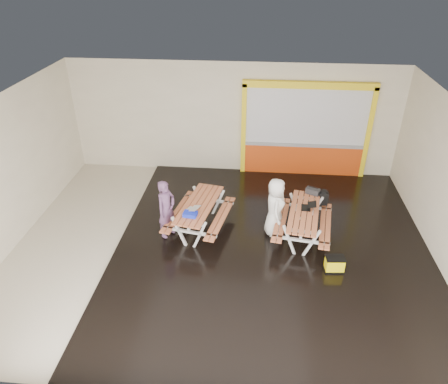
# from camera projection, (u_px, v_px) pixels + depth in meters

# --- Properties ---
(room) EXTENTS (10.02, 8.02, 3.52)m
(room) POSITION_uv_depth(u_px,v_px,m) (220.00, 184.00, 9.23)
(room) COLOR beige
(room) RESTS_ON ground
(deck) EXTENTS (7.50, 7.98, 0.05)m
(deck) POSITION_uv_depth(u_px,v_px,m) (272.00, 248.00, 10.01)
(deck) COLOR black
(deck) RESTS_ON room
(kiosk) EXTENTS (3.88, 0.16, 3.00)m
(kiosk) POSITION_uv_depth(u_px,v_px,m) (305.00, 132.00, 12.58)
(kiosk) COLOR #D04411
(kiosk) RESTS_ON room
(picnic_table_left) EXTENTS (1.70, 2.21, 0.80)m
(picnic_table_left) POSITION_uv_depth(u_px,v_px,m) (200.00, 210.00, 10.38)
(picnic_table_left) COLOR #BD6840
(picnic_table_left) RESTS_ON deck
(picnic_table_right) EXTENTS (1.61, 2.14, 0.78)m
(picnic_table_right) POSITION_uv_depth(u_px,v_px,m) (304.00, 218.00, 10.11)
(picnic_table_right) COLOR #BD6840
(picnic_table_right) RESTS_ON deck
(person_left) EXTENTS (0.59, 0.65, 1.50)m
(person_left) POSITION_uv_depth(u_px,v_px,m) (166.00, 209.00, 10.02)
(person_left) COLOR #624065
(person_left) RESTS_ON deck
(person_right) EXTENTS (0.51, 0.76, 1.52)m
(person_right) POSITION_uv_depth(u_px,v_px,m) (275.00, 207.00, 10.11)
(person_right) COLOR white
(person_right) RESTS_ON deck
(laptop_left) EXTENTS (0.43, 0.41, 0.14)m
(laptop_left) POSITION_uv_depth(u_px,v_px,m) (192.00, 210.00, 9.97)
(laptop_left) COLOR silver
(laptop_left) RESTS_ON picnic_table_left
(laptop_right) EXTENTS (0.38, 0.34, 0.15)m
(laptop_right) POSITION_uv_depth(u_px,v_px,m) (308.00, 207.00, 10.11)
(laptop_right) COLOR black
(laptop_right) RESTS_ON picnic_table_right
(blue_pouch) EXTENTS (0.35, 0.27, 0.09)m
(blue_pouch) POSITION_uv_depth(u_px,v_px,m) (190.00, 214.00, 9.80)
(blue_pouch) COLOR #172AC9
(blue_pouch) RESTS_ON picnic_table_left
(toolbox) EXTENTS (0.39, 0.31, 0.20)m
(toolbox) POSITION_uv_depth(u_px,v_px,m) (313.00, 191.00, 10.69)
(toolbox) COLOR black
(toolbox) RESTS_ON picnic_table_right
(backpack) EXTENTS (0.25, 0.16, 0.41)m
(backpack) POSITION_uv_depth(u_px,v_px,m) (323.00, 197.00, 10.69)
(backpack) COLOR black
(backpack) RESTS_ON picnic_table_right
(dark_case) EXTENTS (0.45, 0.38, 0.15)m
(dark_case) POSITION_uv_depth(u_px,v_px,m) (275.00, 229.00, 10.52)
(dark_case) COLOR black
(dark_case) RESTS_ON deck
(fluke_bag) EXTENTS (0.45, 0.31, 0.37)m
(fluke_bag) POSITION_uv_depth(u_px,v_px,m) (334.00, 264.00, 9.19)
(fluke_bag) COLOR black
(fluke_bag) RESTS_ON deck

